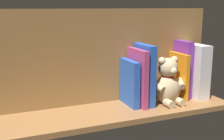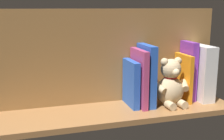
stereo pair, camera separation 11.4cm
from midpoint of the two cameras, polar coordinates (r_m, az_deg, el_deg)
name	(u,v)px [view 1 (the left image)]	position (r cm, az deg, el deg)	size (l,w,h in cm)	color
ground_plane	(112,112)	(118.75, -2.77, -8.24)	(101.18, 26.21, 2.20)	#9E6B3D
shelf_back_panel	(102,57)	(123.22, -4.58, 2.60)	(101.18, 1.50, 39.70)	olive
dictionary_thick_white	(195,71)	(135.63, 13.57, -0.17)	(5.94, 15.10, 24.08)	white
book_0	(183,69)	(134.28, 11.30, 0.16)	(2.84, 11.09, 25.63)	purple
book_1	(178,76)	(132.17, 10.46, -1.15)	(1.76, 13.66, 20.47)	orange
teddy_bear	(168,83)	(124.69, 8.31, -2.54)	(16.32, 13.27, 20.14)	#D1B284
book_2	(144,74)	(122.51, 3.66, -0.87)	(3.15, 14.92, 25.32)	blue
book_3	(137,77)	(120.90, 2.30, -1.45)	(2.22, 15.79, 23.62)	#B23F72
book_4	(130,83)	(120.98, 0.76, -2.55)	(2.63, 14.11, 19.07)	blue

